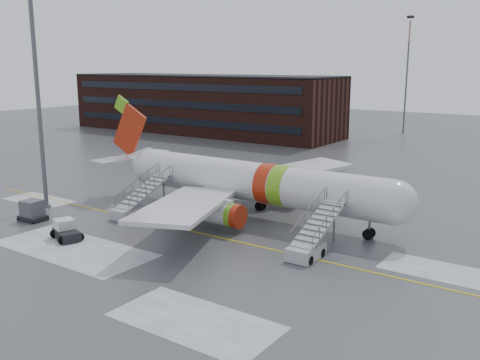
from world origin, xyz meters
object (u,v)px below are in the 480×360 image
Objects in this scene: airliner at (244,181)px; airstair_aft at (134,206)px; airstair_fwd at (310,243)px; uld_container at (32,211)px; light_mast_near at (36,68)px; pushback_tug at (66,231)px.

airstair_aft is at bearing -142.34° from airliner.
airstair_fwd is at bearing 0.00° from airstair_aft.
uld_container is 14.06m from light_mast_near.
airstair_fwd is 31.95m from light_mast_near.
light_mast_near is (-18.21, -9.52, 10.83)m from airliner.
airliner reaches higher than uld_container.
airliner is 10.95m from airstair_aft.
airliner reaches higher than pushback_tug.
light_mast_near reaches higher than pushback_tug.
pushback_tug is (-8.23, -14.76, -2.68)m from airliner.
uld_container is at bearing 166.55° from pushback_tug.
airliner is at bearing 27.60° from light_mast_near.
airstair_aft is 2.35× the size of pushback_tug.
pushback_tug is at bearing -119.13° from airliner.
airliner is at bearing 148.67° from airstair_fwd.
airliner is 12.79m from airstair_fwd.
airstair_fwd is 26.96m from uld_container.
airliner is at bearing 40.20° from uld_container.
light_mast_near reaches higher than airstair_fwd.
airstair_aft is 3.04× the size of uld_container.
light_mast_near is at bearing -174.11° from airstair_fwd.
uld_container is (-15.43, -13.04, -2.50)m from airliner.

